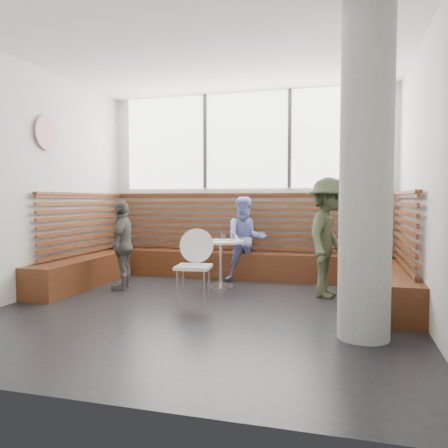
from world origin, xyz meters
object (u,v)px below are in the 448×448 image
(cafe_chair, at_px, (195,259))
(child_back, at_px, (246,239))
(cafe_table, at_px, (221,254))
(child_left, at_px, (123,245))
(adult_man, at_px, (329,237))
(concrete_column, at_px, (366,174))

(cafe_chair, height_order, child_back, child_back)
(cafe_table, relative_size, child_left, 0.54)
(adult_man, relative_size, child_left, 1.25)
(child_left, bearing_deg, adult_man, 82.37)
(cafe_table, bearing_deg, concrete_column, -44.92)
(cafe_table, relative_size, child_back, 0.51)
(concrete_column, xyz_separation_m, cafe_table, (-2.02, 2.01, -1.09))
(adult_man, bearing_deg, child_left, 107.18)
(child_back, bearing_deg, adult_man, -52.06)
(child_left, bearing_deg, cafe_table, 97.61)
(adult_man, height_order, child_left, adult_man)
(cafe_table, height_order, cafe_chair, cafe_chair)
(concrete_column, bearing_deg, child_back, 124.06)
(cafe_chair, xyz_separation_m, child_back, (0.33, 1.59, 0.13))
(cafe_chair, distance_m, adult_man, 1.86)
(concrete_column, height_order, adult_man, concrete_column)
(cafe_table, bearing_deg, cafe_chair, -93.83)
(child_left, bearing_deg, concrete_column, 53.60)
(concrete_column, distance_m, adult_man, 1.96)
(cafe_chair, bearing_deg, child_left, 153.73)
(concrete_column, relative_size, child_left, 2.41)
(cafe_table, distance_m, child_left, 1.49)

